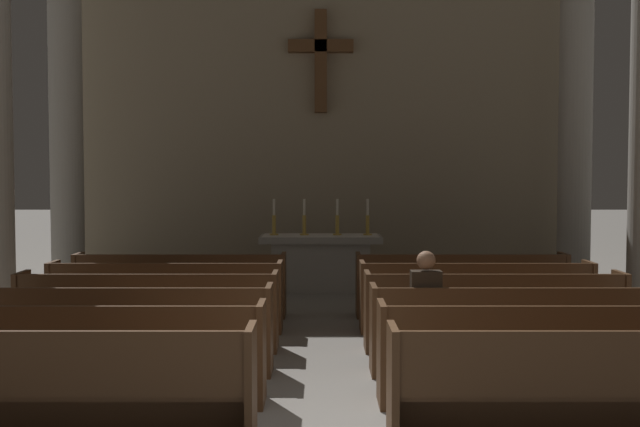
% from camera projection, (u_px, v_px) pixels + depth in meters
% --- Properties ---
extents(pew_left_row_1, '(3.11, 0.50, 0.95)m').
position_uv_depth(pew_left_row_1, '(54.00, 386.00, 6.20)').
color(pew_left_row_1, brown).
rests_on(pew_left_row_1, ground).
extents(pew_left_row_2, '(3.11, 0.50, 0.95)m').
position_uv_depth(pew_left_row_2, '(95.00, 354.00, 7.32)').
color(pew_left_row_2, brown).
rests_on(pew_left_row_2, ground).
extents(pew_left_row_3, '(3.11, 0.50, 0.95)m').
position_uv_depth(pew_left_row_3, '(124.00, 330.00, 8.44)').
color(pew_left_row_3, brown).
rests_on(pew_left_row_3, ground).
extents(pew_left_row_4, '(3.11, 0.50, 0.95)m').
position_uv_depth(pew_left_row_4, '(147.00, 311.00, 9.56)').
color(pew_left_row_4, brown).
rests_on(pew_left_row_4, ground).
extents(pew_left_row_5, '(3.11, 0.50, 0.95)m').
position_uv_depth(pew_left_row_5, '(165.00, 297.00, 10.69)').
color(pew_left_row_5, brown).
rests_on(pew_left_row_5, ground).
extents(pew_left_row_6, '(3.11, 0.50, 0.95)m').
position_uv_depth(pew_left_row_6, '(180.00, 285.00, 11.81)').
color(pew_left_row_6, brown).
rests_on(pew_left_row_6, ground).
extents(pew_right_row_1, '(3.11, 0.50, 0.95)m').
position_uv_depth(pew_right_row_1, '(588.00, 386.00, 6.20)').
color(pew_right_row_1, brown).
rests_on(pew_right_row_1, ground).
extents(pew_right_row_2, '(3.11, 0.50, 0.95)m').
position_uv_depth(pew_right_row_2, '(547.00, 353.00, 7.32)').
color(pew_right_row_2, brown).
rests_on(pew_right_row_2, ground).
extents(pew_right_row_3, '(3.11, 0.50, 0.95)m').
position_uv_depth(pew_right_row_3, '(516.00, 329.00, 8.45)').
color(pew_right_row_3, brown).
rests_on(pew_right_row_3, ground).
extents(pew_right_row_4, '(3.11, 0.50, 0.95)m').
position_uv_depth(pew_right_row_4, '(493.00, 311.00, 9.57)').
color(pew_right_row_4, brown).
rests_on(pew_right_row_4, ground).
extents(pew_right_row_5, '(3.11, 0.50, 0.95)m').
position_uv_depth(pew_right_row_5, '(475.00, 297.00, 10.69)').
color(pew_right_row_5, brown).
rests_on(pew_right_row_5, ground).
extents(pew_right_row_6, '(3.11, 0.50, 0.95)m').
position_uv_depth(pew_right_row_6, '(460.00, 285.00, 11.81)').
color(pew_right_row_6, brown).
rests_on(pew_right_row_6, ground).
extents(column_left_third, '(0.90, 0.90, 6.72)m').
position_uv_depth(column_left_third, '(65.00, 110.00, 14.43)').
color(column_left_third, '#ADA89E').
rests_on(column_left_third, ground).
extents(column_right_third, '(0.90, 0.90, 6.72)m').
position_uv_depth(column_right_third, '(575.00, 110.00, 14.44)').
color(column_right_third, '#ADA89E').
rests_on(column_right_third, ground).
extents(altar, '(2.20, 0.90, 1.01)m').
position_uv_depth(altar, '(320.00, 261.00, 14.49)').
color(altar, '#A8A399').
rests_on(altar, ground).
extents(candlestick_outer_left, '(0.16, 0.16, 0.66)m').
position_uv_depth(candlestick_outer_left, '(273.00, 224.00, 14.45)').
color(candlestick_outer_left, '#B79338').
rests_on(candlestick_outer_left, altar).
extents(candlestick_inner_left, '(0.16, 0.16, 0.66)m').
position_uv_depth(candlestick_inner_left, '(303.00, 224.00, 14.45)').
color(candlestick_inner_left, '#B79338').
rests_on(candlestick_inner_left, altar).
extents(candlestick_inner_right, '(0.16, 0.16, 0.66)m').
position_uv_depth(candlestick_inner_right, '(336.00, 224.00, 14.45)').
color(candlestick_inner_right, '#B79338').
rests_on(candlestick_inner_right, altar).
extents(candlestick_outer_right, '(0.16, 0.16, 0.66)m').
position_uv_depth(candlestick_outer_right, '(367.00, 224.00, 14.45)').
color(candlestick_outer_right, '#B79338').
rests_on(candlestick_outer_right, altar).
extents(apse_with_cross, '(10.21, 0.49, 7.90)m').
position_uv_depth(apse_with_cross, '(320.00, 83.00, 16.06)').
color(apse_with_cross, gray).
rests_on(apse_with_cross, ground).
extents(lone_worshipper, '(0.32, 0.43, 1.32)m').
position_uv_depth(lone_worshipper, '(424.00, 309.00, 8.47)').
color(lone_worshipper, '#26262B').
rests_on(lone_worshipper, ground).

